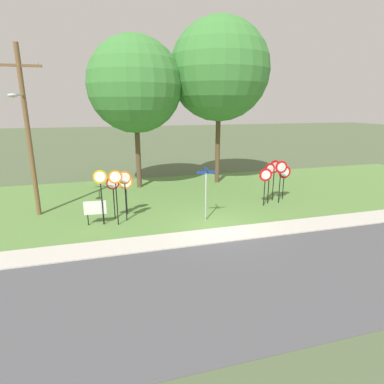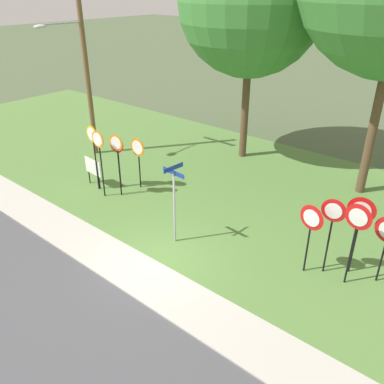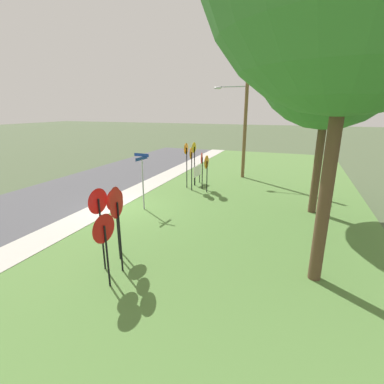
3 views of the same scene
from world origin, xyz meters
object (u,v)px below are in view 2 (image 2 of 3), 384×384
object	(u,v)px
stop_sign_near_right	(117,152)
stop_sign_near_left	(117,152)
yield_sign_near_left	(332,219)
oak_tree_left	(252,2)
stop_sign_far_left	(99,150)
notice_board	(93,168)
street_name_post	(174,198)
yield_sign_center	(360,217)
stop_sign_far_right	(138,152)
utility_pole	(82,59)
yield_sign_near_right	(311,224)
yield_sign_far_left	(356,226)
stop_sign_far_center	(93,144)

from	to	relation	value
stop_sign_near_right	stop_sign_near_left	bearing A→B (deg)	-50.63
yield_sign_near_left	oak_tree_left	bearing A→B (deg)	132.32
stop_sign_far_left	yield_sign_near_left	world-z (taller)	stop_sign_far_left
oak_tree_left	notice_board	bearing A→B (deg)	-113.10
notice_board	street_name_post	bearing A→B (deg)	-5.22
yield_sign_near_left	yield_sign_center	size ratio (longest dim) A/B	0.97
stop_sign_near_right	stop_sign_far_left	xyz separation A→B (m)	(0.12, -0.99, 0.40)
stop_sign_far_right	utility_pole	size ratio (longest dim) A/B	0.26
yield_sign_near_left	utility_pole	xyz separation A→B (m)	(-13.22, 1.52, 2.87)
utility_pole	oak_tree_left	bearing A→B (deg)	37.96
stop_sign_near_right	stop_sign_far_left	world-z (taller)	stop_sign_far_left
stop_sign_far_left	notice_board	world-z (taller)	stop_sign_far_left
yield_sign_near_right	notice_board	xyz separation A→B (m)	(-9.68, -0.42, -0.88)
stop_sign_far_right	yield_sign_far_left	distance (m)	9.23
yield_sign_near_right	utility_pole	xyz separation A→B (m)	(-12.75, 1.89, 3.04)
stop_sign_far_left	yield_sign_far_left	distance (m)	9.83
yield_sign_near_left	yield_sign_far_left	distance (m)	0.72
stop_sign_near_left	yield_sign_near_right	distance (m)	8.14
stop_sign_near_left	stop_sign_far_left	size ratio (longest dim) A/B	0.94
stop_sign_far_right	yield_sign_center	size ratio (longest dim) A/B	0.87
stop_sign_near_right	yield_sign_center	bearing A→B (deg)	-7.14
yield_sign_far_left	utility_pole	size ratio (longest dim) A/B	0.30
stop_sign_far_center	yield_sign_center	xyz separation A→B (m)	(10.39, 1.37, -0.10)
stop_sign_near_right	oak_tree_left	size ratio (longest dim) A/B	0.22
oak_tree_left	yield_sign_center	bearing A→B (deg)	-36.72
yield_sign_near_right	stop_sign_near_left	bearing A→B (deg)	-168.61
yield_sign_near_right	oak_tree_left	bearing A→B (deg)	144.63
yield_sign_center	stop_sign_far_right	bearing A→B (deg)	173.30
stop_sign_near_right	oak_tree_left	bearing A→B (deg)	61.41
stop_sign_far_right	oak_tree_left	distance (m)	8.20
stop_sign_far_left	street_name_post	world-z (taller)	stop_sign_far_left
yield_sign_near_left	yield_sign_center	bearing A→B (deg)	32.71
yield_sign_near_left	oak_tree_left	distance (m)	10.87
notice_board	oak_tree_left	bearing A→B (deg)	70.92
stop_sign_near_left	notice_board	bearing A→B (deg)	178.46
yield_sign_center	notice_board	size ratio (longest dim) A/B	2.07
stop_sign_far_left	stop_sign_far_right	xyz separation A→B (m)	(0.57, 1.51, -0.41)
stop_sign_near_left	oak_tree_left	bearing A→B (deg)	71.10
stop_sign_far_left	oak_tree_left	bearing A→B (deg)	74.64
stop_sign_far_left	oak_tree_left	xyz separation A→B (m)	(1.93, 7.41, 5.12)
stop_sign_near_right	street_name_post	world-z (taller)	street_name_post
stop_sign_near_right	street_name_post	distance (m)	4.83
stop_sign_far_left	yield_sign_near_right	distance (m)	8.64
stop_sign_far_left	stop_sign_far_center	size ratio (longest dim) A/B	1.00
stop_sign_far_right	street_name_post	world-z (taller)	street_name_post
yield_sign_near_right	oak_tree_left	distance (m)	10.87
stop_sign_far_center	stop_sign_far_right	bearing A→B (deg)	46.01
utility_pole	oak_tree_left	distance (m)	8.08
stop_sign_far_right	notice_board	distance (m)	2.16
stop_sign_near_right	oak_tree_left	world-z (taller)	oak_tree_left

